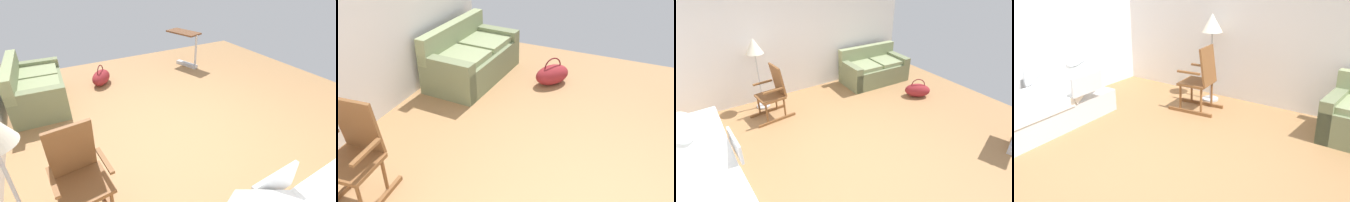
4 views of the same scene
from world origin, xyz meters
The scene contains 7 objects.
ground_plane centered at (0.00, 0.00, 0.00)m, with size 7.26×7.26×0.00m, color #9E7247.
back_wall centered at (0.00, 2.71, 1.35)m, with size 6.01×0.10×2.70m, color white.
hospital_bed centered at (-2.25, 0.10, 0.31)m, with size 1.08×2.11×1.09m.
couch centered at (1.95, 2.12, 0.31)m, with size 1.64×0.92×0.85m.
rocking_chair centered at (-0.75, 1.86, 0.50)m, with size 0.80×0.54×1.05m.
floor_lamp centered at (-0.85, 2.36, 1.23)m, with size 0.34×0.34×1.48m.
duffel_bag centered at (2.26, 0.90, 0.15)m, with size 0.64×0.59×0.43m.
Camera 3 is at (-2.04, -2.65, 2.82)m, focal length 27.84 mm.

